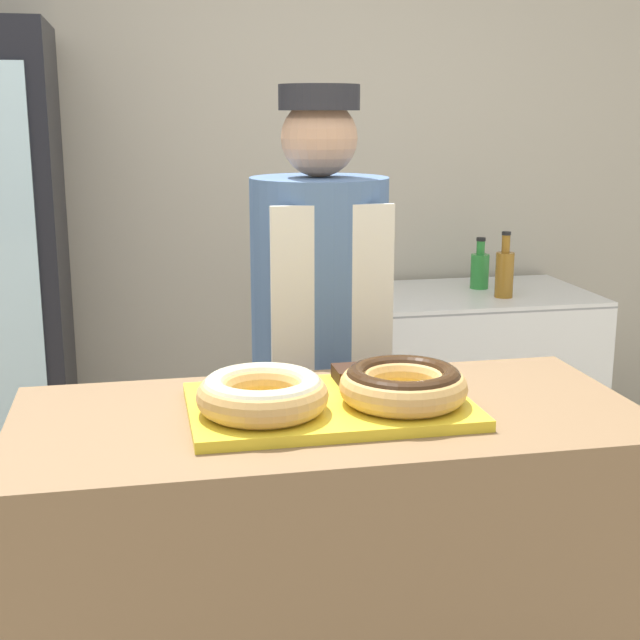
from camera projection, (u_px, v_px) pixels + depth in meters
The scene contains 11 objects.
wall_back at pixel (226, 161), 3.86m from camera, with size 8.00×0.06×2.70m.
display_counter at pixel (329, 605), 2.03m from camera, with size 1.36×0.63×0.93m.
serving_tray at pixel (329, 406), 1.92m from camera, with size 0.60×0.39×0.02m.
donut_light_glaze at pixel (262, 392), 1.83m from camera, with size 0.27×0.27×0.08m.
donut_chocolate_glaze at pixel (403, 384), 1.89m from camera, with size 0.27×0.27×0.08m.
brownie_back_left at pixel (279, 379), 2.02m from camera, with size 0.09×0.09×0.03m.
brownie_back_right at pixel (355, 374), 2.06m from camera, with size 0.09×0.09×0.03m.
baker_person at pixel (320, 360), 2.60m from camera, with size 0.39×0.39×1.63m.
chest_freezer at pixel (469, 381), 3.90m from camera, with size 0.99×0.65×0.81m.
bottle_green at pixel (480, 269), 3.87m from camera, with size 0.08×0.08×0.22m.
bottle_amber at pixel (505, 272), 3.68m from camera, with size 0.08×0.08×0.27m.
Camera 1 is at (-0.39, -1.79, 1.56)m, focal length 50.00 mm.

